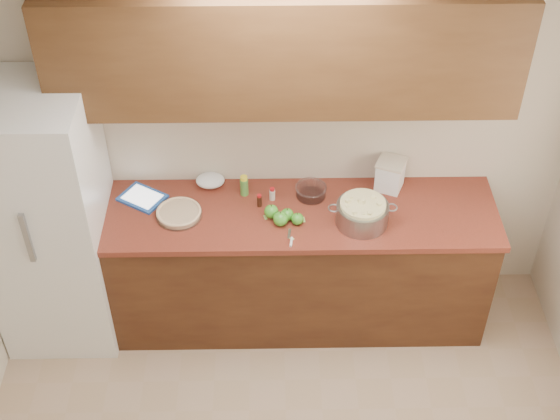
{
  "coord_description": "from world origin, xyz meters",
  "views": [
    {
      "loc": [
        -0.08,
        -2.1,
        4.09
      ],
      "look_at": [
        -0.02,
        1.43,
        0.98
      ],
      "focal_mm": 50.0,
      "sensor_mm": 36.0,
      "label": 1
    }
  ],
  "objects_px": {
    "colander": "(362,213)",
    "flour_canister": "(390,174)",
    "tablet": "(142,198)",
    "pie": "(179,213)"
  },
  "relations": [
    {
      "from": "tablet",
      "to": "pie",
      "type": "bearing_deg",
      "value": -2.45
    },
    {
      "from": "pie",
      "to": "flour_canister",
      "type": "relative_size",
      "value": 1.29
    },
    {
      "from": "pie",
      "to": "flour_canister",
      "type": "height_order",
      "value": "flour_canister"
    },
    {
      "from": "pie",
      "to": "tablet",
      "type": "bearing_deg",
      "value": 145.6
    },
    {
      "from": "colander",
      "to": "tablet",
      "type": "height_order",
      "value": "colander"
    },
    {
      "from": "tablet",
      "to": "colander",
      "type": "bearing_deg",
      "value": 21.87
    },
    {
      "from": "colander",
      "to": "flour_canister",
      "type": "xyz_separation_m",
      "value": [
        0.2,
        0.33,
        0.03
      ]
    },
    {
      "from": "colander",
      "to": "tablet",
      "type": "xyz_separation_m",
      "value": [
        -1.35,
        0.24,
        -0.07
      ]
    },
    {
      "from": "pie",
      "to": "colander",
      "type": "relative_size",
      "value": 0.68
    },
    {
      "from": "flour_canister",
      "to": "tablet",
      "type": "distance_m",
      "value": 1.56
    }
  ]
}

